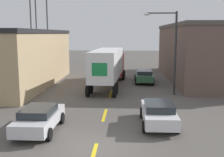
# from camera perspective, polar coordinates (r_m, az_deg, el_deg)

# --- Properties ---
(ground_plane) EXTENTS (160.00, 160.00, 0.00)m
(ground_plane) POSITION_cam_1_polar(r_m,az_deg,el_deg) (14.23, -3.41, -13.96)
(ground_plane) COLOR #56514C
(road_centerline) EXTENTS (0.20, 16.26, 0.01)m
(road_centerline) POSITION_cam_1_polar(r_m,az_deg,el_deg) (19.59, -1.51, -7.40)
(road_centerline) COLOR yellow
(road_centerline) RESTS_ON ground_plane
(warehouse_right) EXTENTS (10.00, 20.90, 6.70)m
(warehouse_right) POSITION_cam_1_polar(r_m,az_deg,el_deg) (36.52, 19.06, 5.15)
(warehouse_right) COLOR brown
(warehouse_right) RESTS_ON ground_plane
(semi_truck) EXTENTS (3.42, 12.56, 3.97)m
(semi_truck) POSITION_cam_1_polar(r_m,az_deg,el_deg) (29.68, -0.67, 2.89)
(semi_truck) COLOR #B21919
(semi_truck) RESTS_ON ground_plane
(parked_car_right_far) EXTENTS (2.11, 4.65, 1.45)m
(parked_car_right_far) POSITION_cam_1_polar(r_m,az_deg,el_deg) (32.25, 6.53, 0.53)
(parked_car_right_far) COLOR #2D5B38
(parked_car_right_far) RESTS_ON ground_plane
(parked_car_left_near) EXTENTS (2.11, 4.65, 1.45)m
(parked_car_left_near) POSITION_cam_1_polar(r_m,az_deg,el_deg) (16.76, -14.54, -7.79)
(parked_car_left_near) COLOR silver
(parked_car_left_near) RESTS_ON ground_plane
(parked_car_right_near) EXTENTS (2.11, 4.65, 1.45)m
(parked_car_right_near) POSITION_cam_1_polar(r_m,az_deg,el_deg) (17.53, 9.42, -6.86)
(parked_car_right_near) COLOR silver
(parked_car_right_near) RESTS_ON ground_plane
(street_lamp) EXTENTS (3.03, 0.32, 7.52)m
(street_lamp) POSITION_cam_1_polar(r_m,az_deg,el_deg) (25.97, 11.93, 6.43)
(street_lamp) COLOR #2D2D30
(street_lamp) RESTS_ON ground_plane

